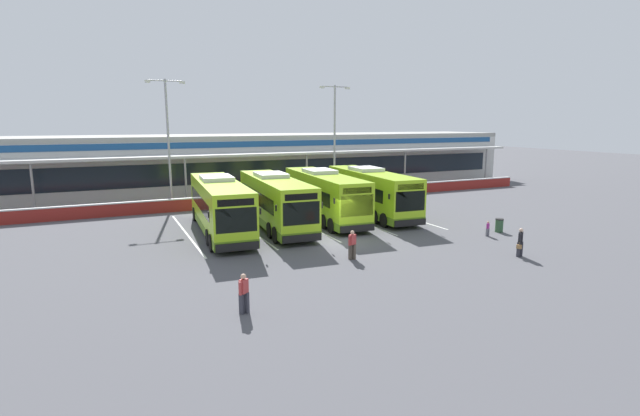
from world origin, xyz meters
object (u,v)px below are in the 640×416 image
object	(u,v)px
coach_bus_leftmost	(220,207)
coach_bus_left_centre	(275,202)
pedestrian_near_bin	(244,292)
pedestrian_with_handbag	(520,242)
lamp_post_west	(168,135)
coach_bus_right_centre	(371,193)
pedestrian_child	(488,228)
coach_bus_centre	(324,196)
lamp_post_centre	(335,133)
litter_bin	(499,225)
pedestrian_in_dark_coat	(352,244)

from	to	relation	value
coach_bus_leftmost	coach_bus_left_centre	xyz separation A→B (m)	(4.03, 0.29, 0.00)
pedestrian_near_bin	coach_bus_leftmost	bearing A→B (deg)	80.54
coach_bus_leftmost	pedestrian_with_handbag	distance (m)	18.86
pedestrian_near_bin	lamp_post_west	distance (m)	25.95
coach_bus_right_centre	pedestrian_with_handbag	world-z (taller)	coach_bus_right_centre
pedestrian_near_bin	pedestrian_child	bearing A→B (deg)	17.07
coach_bus_right_centre	pedestrian_child	size ratio (longest dim) A/B	12.25
coach_bus_left_centre	lamp_post_west	xyz separation A→B (m)	(-5.69, 11.11, 4.50)
coach_bus_leftmost	coach_bus_left_centre	size ratio (longest dim) A/B	1.00
coach_bus_left_centre	pedestrian_with_handbag	xyz separation A→B (m)	(9.80, -13.07, -0.93)
pedestrian_child	pedestrian_near_bin	bearing A→B (deg)	-162.93
coach_bus_leftmost	pedestrian_near_bin	distance (m)	14.20
coach_bus_centre	pedestrian_child	xyz separation A→B (m)	(7.40, -9.62, -1.24)
lamp_post_west	lamp_post_centre	size ratio (longest dim) A/B	1.00
coach_bus_right_centre	pedestrian_with_handbag	bearing A→B (deg)	-84.67
coach_bus_centre	lamp_post_west	bearing A→B (deg)	134.44
coach_bus_right_centre	pedestrian_child	distance (m)	10.20
coach_bus_left_centre	litter_bin	distance (m)	15.66
litter_bin	coach_bus_right_centre	bearing A→B (deg)	118.05
coach_bus_left_centre	pedestrian_child	size ratio (longest dim) A/B	12.25
pedestrian_in_dark_coat	lamp_post_centre	xyz separation A→B (m)	(9.31, 20.73, 5.42)
pedestrian_near_bin	litter_bin	distance (m)	20.61
coach_bus_left_centre	pedestrian_near_bin	distance (m)	15.65
coach_bus_leftmost	coach_bus_right_centre	size ratio (longest dim) A/B	1.00
coach_bus_leftmost	litter_bin	xyz separation A→B (m)	(17.34, -7.85, -1.32)
coach_bus_right_centre	lamp_post_centre	xyz separation A→B (m)	(1.86, 10.25, 4.50)
lamp_post_centre	coach_bus_leftmost	bearing A→B (deg)	-141.57
coach_bus_leftmost	pedestrian_in_dark_coat	world-z (taller)	coach_bus_leftmost
pedestrian_child	lamp_post_centre	size ratio (longest dim) A/B	0.09
lamp_post_west	litter_bin	distance (m)	27.66
coach_bus_centre	litter_bin	world-z (taller)	coach_bus_centre
coach_bus_leftmost	lamp_post_west	size ratio (longest dim) A/B	1.12
pedestrian_in_dark_coat	pedestrian_near_bin	distance (m)	8.76
coach_bus_left_centre	pedestrian_with_handbag	bearing A→B (deg)	-53.13
lamp_post_centre	litter_bin	distance (m)	20.34
coach_bus_leftmost	coach_bus_left_centre	bearing A→B (deg)	4.06
coach_bus_leftmost	litter_bin	bearing A→B (deg)	-24.36
coach_bus_left_centre	pedestrian_with_handbag	world-z (taller)	coach_bus_left_centre
pedestrian_near_bin	coach_bus_centre	bearing A→B (deg)	54.85
pedestrian_with_handbag	lamp_post_centre	size ratio (longest dim) A/B	0.15
coach_bus_left_centre	coach_bus_centre	size ratio (longest dim) A/B	1.00
coach_bus_centre	pedestrian_in_dark_coat	xyz separation A→B (m)	(-3.27, -10.49, -0.91)
pedestrian_with_handbag	litter_bin	xyz separation A→B (m)	(3.51, 4.94, -0.39)
coach_bus_right_centre	pedestrian_with_handbag	xyz separation A→B (m)	(1.30, -13.96, -0.93)
pedestrian_with_handbag	pedestrian_child	size ratio (longest dim) A/B	1.61
coach_bus_leftmost	lamp_post_centre	size ratio (longest dim) A/B	1.12
pedestrian_in_dark_coat	lamp_post_centre	size ratio (longest dim) A/B	0.15
coach_bus_centre	lamp_post_centre	xyz separation A→B (m)	(6.04, 10.23, 4.50)
coach_bus_left_centre	pedestrian_child	xyz separation A→B (m)	(11.71, -8.72, -1.24)
coach_bus_centre	pedestrian_in_dark_coat	world-z (taller)	coach_bus_centre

